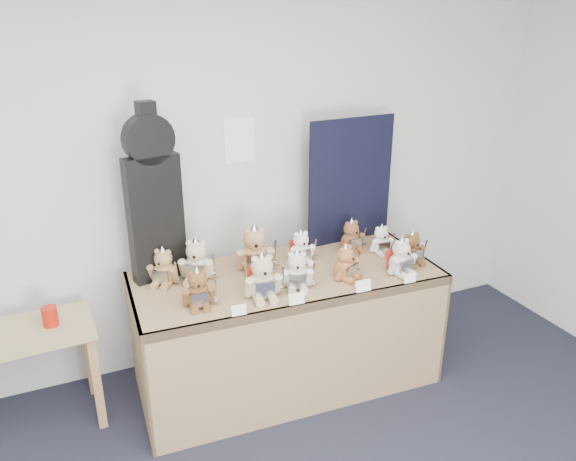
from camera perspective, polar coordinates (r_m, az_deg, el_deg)
name	(u,v)px	position (r m, az deg, el deg)	size (l,w,h in m)	color
room_shell	(240,141)	(3.79, -4.94, 9.06)	(6.00, 6.00, 6.00)	white
display_table	(291,303)	(3.59, 0.34, -7.41)	(1.97, 0.89, 0.81)	#9C794F
side_table	(23,350)	(3.65, -25.34, -10.91)	(0.82, 0.48, 0.67)	tan
guitar_case	(154,196)	(3.43, -13.49, 3.41)	(0.34, 0.16, 1.09)	black
navy_board	(351,181)	(3.97, 6.40, 5.02)	(0.67, 0.02, 0.89)	black
red_cup	(50,316)	(3.56, -23.03, -8.03)	(0.09, 0.09, 0.12)	#AF1A0B
teddy_front_far_left	(198,290)	(3.20, -9.10, -5.99)	(0.21, 0.18, 0.26)	brown
teddy_front_left	(262,278)	(3.25, -2.61, -4.89)	(0.25, 0.22, 0.31)	#C9B88D
teddy_front_centre	(297,272)	(3.36, 0.92, -4.21)	(0.22, 0.21, 0.27)	silver
teddy_front_right	(346,264)	(3.50, 5.91, -3.40)	(0.21, 0.20, 0.25)	#A3673E
teddy_front_far_right	(401,258)	(3.61, 11.43, -2.80)	(0.22, 0.19, 0.27)	silver
teddy_front_end	(412,249)	(3.77, 12.46, -1.89)	(0.20, 0.16, 0.25)	brown
teddy_back_left	(197,262)	(3.50, -9.25, -3.17)	(0.24, 0.24, 0.30)	beige
teddy_back_centre_left	(255,251)	(3.57, -3.37, -2.13)	(0.28, 0.25, 0.34)	tan
teddy_back_centre_right	(301,248)	(3.71, 1.33, -1.80)	(0.20, 0.17, 0.24)	white
teddy_back_right	(351,237)	(3.90, 6.47, -0.67)	(0.21, 0.18, 0.25)	brown
teddy_back_end	(381,241)	(3.90, 9.45, -1.03)	(0.18, 0.15, 0.22)	white
teddy_back_far_left	(164,268)	(3.50, -12.53, -3.75)	(0.21, 0.21, 0.26)	#AB804F
entry_card_a	(239,310)	(3.12, -5.01, -8.07)	(0.08, 0.00, 0.06)	white
entry_card_b	(297,299)	(3.21, 0.87, -6.95)	(0.09, 0.00, 0.07)	white
entry_card_c	(363,286)	(3.38, 7.66, -5.59)	(0.10, 0.00, 0.07)	white
entry_card_d	(410,278)	(3.53, 12.26, -4.76)	(0.08, 0.00, 0.06)	white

